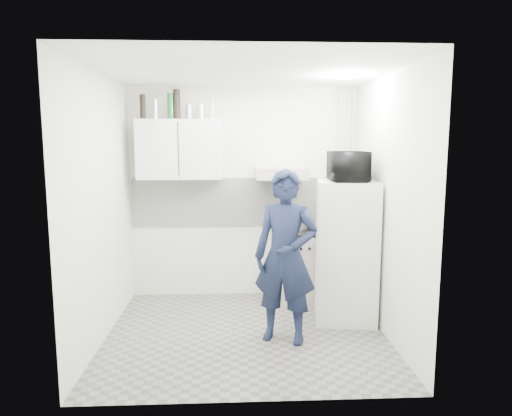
{
  "coord_description": "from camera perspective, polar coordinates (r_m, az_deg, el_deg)",
  "views": [
    {
      "loc": [
        -0.11,
        -4.43,
        1.92
      ],
      "look_at": [
        0.12,
        0.3,
        1.25
      ],
      "focal_mm": 32.0,
      "sensor_mm": 36.0,
      "label": 1
    }
  ],
  "objects": [
    {
      "name": "floor",
      "position": [
        4.83,
        -1.26,
        -15.38
      ],
      "size": [
        2.8,
        2.8,
        0.0
      ],
      "primitive_type": "plane",
      "color": "slate",
      "rests_on": "ground"
    },
    {
      "name": "ceiling",
      "position": [
        4.48,
        -1.36,
        16.78
      ],
      "size": [
        2.8,
        2.8,
        0.0
      ],
      "primitive_type": "plane",
      "color": "white",
      "rests_on": "wall_back"
    },
    {
      "name": "wall_back",
      "position": [
        5.71,
        -1.63,
        1.83
      ],
      "size": [
        2.8,
        0.0,
        2.8
      ],
      "primitive_type": "plane",
      "rotation": [
        1.57,
        0.0,
        0.0
      ],
      "color": "white",
      "rests_on": "floor"
    },
    {
      "name": "wall_left",
      "position": [
        4.65,
        -18.81,
        -0.04
      ],
      "size": [
        0.0,
        2.6,
        2.6
      ],
      "primitive_type": "plane",
      "rotation": [
        1.57,
        0.0,
        1.57
      ],
      "color": "white",
      "rests_on": "floor"
    },
    {
      "name": "wall_right",
      "position": [
        4.72,
        15.94,
        0.19
      ],
      "size": [
        0.0,
        2.6,
        2.6
      ],
      "primitive_type": "plane",
      "rotation": [
        1.57,
        0.0,
        -1.57
      ],
      "color": "white",
      "rests_on": "floor"
    },
    {
      "name": "person",
      "position": [
        4.42,
        3.71,
        -6.09
      ],
      "size": [
        0.71,
        0.59,
        1.68
      ],
      "primitive_type": "imported",
      "rotation": [
        0.0,
        0.0,
        -0.34
      ],
      "color": "#131932",
      "rests_on": "floor"
    },
    {
      "name": "stove",
      "position": [
        5.68,
        4.7,
        -7.34
      ],
      "size": [
        0.52,
        0.52,
        0.83
      ],
      "primitive_type": "cube",
      "color": "#B9AEA2",
      "rests_on": "floor"
    },
    {
      "name": "fridge",
      "position": [
        5.07,
        11.18,
        -5.28
      ],
      "size": [
        0.72,
        0.72,
        1.53
      ],
      "primitive_type": "cube",
      "rotation": [
        0.0,
        0.0,
        -0.15
      ],
      "color": "white",
      "rests_on": "floor"
    },
    {
      "name": "stove_top",
      "position": [
        5.58,
        4.75,
        -3.09
      ],
      "size": [
        0.5,
        0.5,
        0.03
      ],
      "primitive_type": "cube",
      "color": "black",
      "rests_on": "stove"
    },
    {
      "name": "saucepan",
      "position": [
        5.65,
        5.56,
        -2.35
      ],
      "size": [
        0.16,
        0.16,
        0.09
      ],
      "primitive_type": "cylinder",
      "color": "silver",
      "rests_on": "stove_top"
    },
    {
      "name": "microwave",
      "position": [
        4.94,
        11.47,
        5.13
      ],
      "size": [
        0.58,
        0.41,
        0.31
      ],
      "primitive_type": "imported",
      "rotation": [
        0.0,
        0.0,
        1.52
      ],
      "color": "black",
      "rests_on": "fridge"
    },
    {
      "name": "bottle_a",
      "position": [
        5.62,
        -13.98,
        12.15
      ],
      "size": [
        0.07,
        0.07,
        0.29
      ],
      "primitive_type": "cylinder",
      "color": "black",
      "rests_on": "upper_cabinet"
    },
    {
      "name": "bottle_b",
      "position": [
        5.59,
        -12.48,
        11.93
      ],
      "size": [
        0.06,
        0.06,
        0.23
      ],
      "primitive_type": "cylinder",
      "color": "silver",
      "rests_on": "upper_cabinet"
    },
    {
      "name": "bottle_c",
      "position": [
        5.57,
        -10.63,
        12.38
      ],
      "size": [
        0.07,
        0.07,
        0.3
      ],
      "primitive_type": "cylinder",
      "color": "#144C1E",
      "rests_on": "upper_cabinet"
    },
    {
      "name": "bottle_d",
      "position": [
        5.56,
        -9.86,
        12.62
      ],
      "size": [
        0.08,
        0.08,
        0.35
      ],
      "primitive_type": "cylinder",
      "color": "black",
      "rests_on": "upper_cabinet"
    },
    {
      "name": "canister_a",
      "position": [
        5.54,
        -8.39,
        11.76
      ],
      "size": [
        0.07,
        0.07,
        0.17
      ],
      "primitive_type": "cylinder",
      "color": "silver",
      "rests_on": "upper_cabinet"
    },
    {
      "name": "canister_b",
      "position": [
        5.53,
        -6.94,
        11.81
      ],
      "size": [
        0.09,
        0.09,
        0.17
      ],
      "primitive_type": "cylinder",
      "color": "silver",
      "rests_on": "upper_cabinet"
    },
    {
      "name": "bottle_e",
      "position": [
        5.52,
        -5.53,
        12.2
      ],
      "size": [
        0.06,
        0.06,
        0.24
      ],
      "primitive_type": "cylinder",
      "color": "#B2B7BC",
      "rests_on": "upper_cabinet"
    },
    {
      "name": "upper_cabinet",
      "position": [
        5.54,
        -9.45,
        7.23
      ],
      "size": [
        1.0,
        0.35,
        0.7
      ],
      "primitive_type": "cube",
      "color": "white",
      "rests_on": "wall_back"
    },
    {
      "name": "range_hood",
      "position": [
        5.47,
        3.15,
        4.38
      ],
      "size": [
        0.6,
        0.5,
        0.14
      ],
      "primitive_type": "cube",
      "color": "#B9AEA2",
      "rests_on": "wall_back"
    },
    {
      "name": "backsplash",
      "position": [
        5.71,
        -1.62,
        0.82
      ],
      "size": [
        2.74,
        0.03,
        0.6
      ],
      "primitive_type": "cube",
      "color": "white",
      "rests_on": "wall_back"
    },
    {
      "name": "pipe_a",
      "position": [
        5.81,
        11.33,
        1.78
      ],
      "size": [
        0.05,
        0.05,
        2.6
      ],
      "primitive_type": "cylinder",
      "color": "#B9AEA2",
      "rests_on": "floor"
    },
    {
      "name": "pipe_b",
      "position": [
        5.78,
        10.18,
        1.78
      ],
      "size": [
        0.04,
        0.04,
        2.6
      ],
      "primitive_type": "cylinder",
      "color": "#B9AEA2",
      "rests_on": "floor"
    },
    {
      "name": "ceiling_spot_fixture",
      "position": [
        4.8,
        11.06,
        15.69
      ],
      "size": [
        0.1,
        0.1,
        0.02
      ],
      "primitive_type": "cylinder",
      "color": "white",
      "rests_on": "ceiling"
    }
  ]
}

